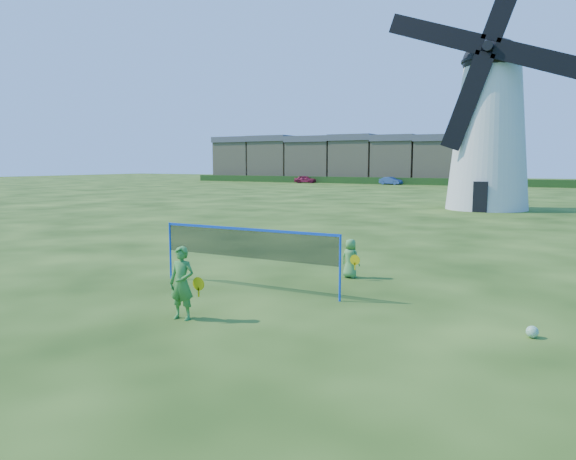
# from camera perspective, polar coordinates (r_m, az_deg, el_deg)

# --- Properties ---
(ground) EXTENTS (220.00, 220.00, 0.00)m
(ground) POSITION_cam_1_polar(r_m,az_deg,el_deg) (13.25, -1.81, -6.64)
(ground) COLOR black
(ground) RESTS_ON ground
(windmill) EXTENTS (12.96, 5.39, 16.88)m
(windmill) POSITION_cam_1_polar(r_m,az_deg,el_deg) (39.08, 20.63, 10.38)
(windmill) COLOR silver
(windmill) RESTS_ON ground
(badminton_net) EXTENTS (5.05, 0.05, 1.55)m
(badminton_net) POSITION_cam_1_polar(r_m,az_deg,el_deg) (13.40, -4.32, -1.52)
(badminton_net) COLOR blue
(badminton_net) RESTS_ON ground
(player_girl) EXTENTS (0.71, 0.42, 1.49)m
(player_girl) POSITION_cam_1_polar(r_m,az_deg,el_deg) (11.08, -11.20, -5.56)
(player_girl) COLOR #3C8736
(player_girl) RESTS_ON ground
(player_boy) EXTENTS (0.64, 0.44, 1.08)m
(player_boy) POSITION_cam_1_polar(r_m,az_deg,el_deg) (14.90, 6.65, -3.01)
(player_boy) COLOR #539D4C
(player_boy) RESTS_ON ground
(play_ball) EXTENTS (0.22, 0.22, 0.22)m
(play_ball) POSITION_cam_1_polar(r_m,az_deg,el_deg) (10.86, 24.51, -9.81)
(play_ball) COLOR green
(play_ball) RESTS_ON ground
(terraced_houses) EXTENTS (49.85, 8.40, 8.36)m
(terraced_houses) POSITION_cam_1_polar(r_m,az_deg,el_deg) (89.67, 6.54, 7.57)
(terraced_houses) COLOR tan
(terraced_houses) RESTS_ON ground
(hedge) EXTENTS (62.00, 0.80, 1.00)m
(hedge) POSITION_cam_1_polar(r_m,az_deg,el_deg) (82.25, 8.28, 5.22)
(hedge) COLOR #193814
(hedge) RESTS_ON ground
(car_left) EXTENTS (3.59, 1.86, 1.17)m
(car_left) POSITION_cam_1_polar(r_m,az_deg,el_deg) (84.66, 1.85, 5.40)
(car_left) COLOR maroon
(car_left) RESTS_ON ground
(car_right) EXTENTS (3.55, 1.89, 1.11)m
(car_right) POSITION_cam_1_polar(r_m,az_deg,el_deg) (79.63, 10.86, 5.15)
(car_right) COLOR navy
(car_right) RESTS_ON ground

